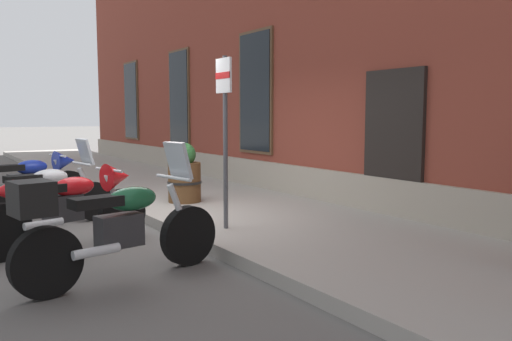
# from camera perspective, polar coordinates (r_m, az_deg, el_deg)

# --- Properties ---
(ground_plane) EXTENTS (140.00, 140.00, 0.00)m
(ground_plane) POSITION_cam_1_polar(r_m,az_deg,el_deg) (7.86, -11.62, -6.01)
(ground_plane) COLOR #565451
(sidewalk) EXTENTS (32.27, 3.10, 0.15)m
(sidewalk) POSITION_cam_1_polar(r_m,az_deg,el_deg) (8.52, -1.84, -4.43)
(sidewalk) COLOR gray
(sidewalk) RESTS_ON ground_plane
(brick_pub_facade) EXTENTS (26.27, 7.44, 7.82)m
(brick_pub_facade) POSITION_cam_1_polar(r_m,az_deg,el_deg) (12.15, 20.68, 16.51)
(brick_pub_facade) COLOR brown
(brick_pub_facade) RESTS_ON ground_plane
(motorcycle_blue_sport) EXTENTS (0.69, 2.11, 1.02)m
(motorcycle_blue_sport) POSITION_cam_1_polar(r_m,az_deg,el_deg) (9.46, -23.51, -0.94)
(motorcycle_blue_sport) COLOR black
(motorcycle_blue_sport) RESTS_ON ground_plane
(motorcycle_silver_touring) EXTENTS (0.76, 2.12, 1.28)m
(motorcycle_silver_touring) POSITION_cam_1_polar(r_m,az_deg,el_deg) (8.09, -23.14, -2.20)
(motorcycle_silver_touring) COLOR black
(motorcycle_silver_touring) RESTS_ON ground_plane
(motorcycle_red_sport) EXTENTS (0.77, 2.16, 1.01)m
(motorcycle_red_sport) POSITION_cam_1_polar(r_m,az_deg,el_deg) (6.78, -19.43, -3.43)
(motorcycle_red_sport) COLOR black
(motorcycle_red_sport) RESTS_ON ground_plane
(motorcycle_green_touring) EXTENTS (0.76, 2.18, 1.36)m
(motorcycle_green_touring) POSITION_cam_1_polar(r_m,az_deg,el_deg) (5.24, -15.43, -5.90)
(motorcycle_green_touring) COLOR black
(motorcycle_green_touring) RESTS_ON ground_plane
(parking_sign) EXTENTS (0.36, 0.07, 2.23)m
(parking_sign) POSITION_cam_1_polar(r_m,az_deg,el_deg) (6.72, -3.46, 5.86)
(parking_sign) COLOR #4C4C51
(parking_sign) RESTS_ON sidewalk
(barrel_planter) EXTENTS (0.59, 0.59, 1.02)m
(barrel_planter) POSITION_cam_1_polar(r_m,az_deg,el_deg) (8.95, -7.87, -0.61)
(barrel_planter) COLOR brown
(barrel_planter) RESTS_ON sidewalk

